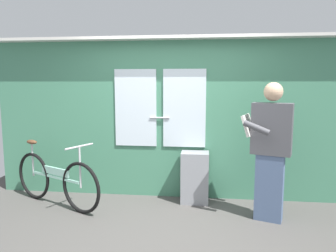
% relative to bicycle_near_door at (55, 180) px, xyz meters
% --- Properties ---
extents(ground_plane, '(6.28, 4.28, 0.04)m').
position_rel_bicycle_near_door_xyz_m(ground_plane, '(1.56, -0.78, -0.38)').
color(ground_plane, '#474442').
extents(train_door_wall, '(5.28, 0.28, 2.29)m').
position_rel_bicycle_near_door_xyz_m(train_door_wall, '(1.56, 0.55, 0.83)').
color(train_door_wall, '#427F60').
rests_on(train_door_wall, ground_plane).
extents(bicycle_near_door, '(1.50, 0.80, 0.88)m').
position_rel_bicycle_near_door_xyz_m(bicycle_near_door, '(0.00, 0.00, 0.00)').
color(bicycle_near_door, black).
rests_on(bicycle_near_door, ground_plane).
extents(passenger_reading_newspaper, '(0.62, 0.56, 1.67)m').
position_rel_bicycle_near_door_xyz_m(passenger_reading_newspaper, '(2.78, -0.14, 0.52)').
color(passenger_reading_newspaper, slate).
rests_on(passenger_reading_newspaper, ground_plane).
extents(trash_bin_by_wall, '(0.38, 0.28, 0.71)m').
position_rel_bicycle_near_door_xyz_m(trash_bin_by_wall, '(1.87, 0.34, -0.00)').
color(trash_bin_by_wall, gray).
rests_on(trash_bin_by_wall, ground_plane).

